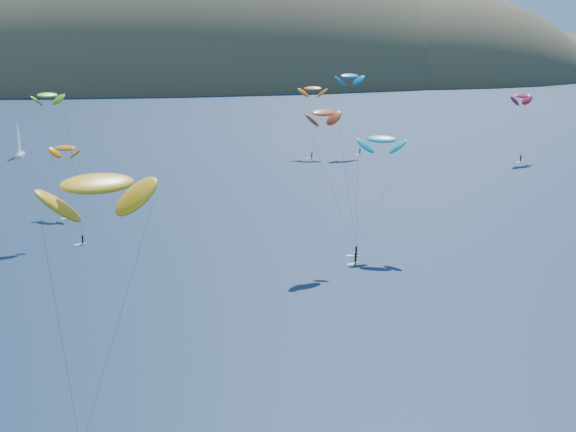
{
  "coord_description": "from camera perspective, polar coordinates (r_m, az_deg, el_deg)",
  "views": [
    {
      "loc": [
        -28.79,
        -37.35,
        37.35
      ],
      "look_at": [
        -2.18,
        80.0,
        9.0
      ],
      "focal_mm": 50.0,
      "sensor_mm": 36.0,
      "label": 1
    }
  ],
  "objects": [
    {
      "name": "island",
      "position": [
        605.48,
        -6.34,
        8.62
      ],
      "size": [
        730.0,
        300.0,
        210.0
      ],
      "color": "#3D3526",
      "rests_on": "ground"
    },
    {
      "name": "sailboat",
      "position": [
        251.88,
        -18.53,
        4.26
      ],
      "size": [
        8.85,
        7.68,
        11.08
      ],
      "rotation": [
        0.0,
        0.0,
        -0.05
      ],
      "color": "white",
      "rests_on": "ground"
    },
    {
      "name": "kitesurfer_1",
      "position": [
        170.08,
        -15.59,
        4.67
      ],
      "size": [
        7.52,
        9.98,
        15.33
      ],
      "rotation": [
        0.0,
        0.0,
        -0.46
      ],
      "color": "#C4F81B",
      "rests_on": "ground"
    },
    {
      "name": "kitesurfer_2",
      "position": [
        76.91,
        -13.41,
        2.23
      ],
      "size": [
        12.09,
        14.17,
        26.22
      ],
      "rotation": [
        0.0,
        0.0,
        0.36
      ],
      "color": "#C4F81B",
      "rests_on": "ground"
    },
    {
      "name": "kitesurfer_3",
      "position": [
        154.07,
        -16.72,
        8.2
      ],
      "size": [
        9.11,
        14.95,
        27.06
      ],
      "rotation": [
        0.0,
        0.0,
        0.52
      ],
      "color": "#C4F81B",
      "rests_on": "ground"
    },
    {
      "name": "kitesurfer_4",
      "position": [
        244.39,
        4.41,
        9.89
      ],
      "size": [
        10.33,
        7.61,
        25.87
      ],
      "rotation": [
        0.0,
        0.0,
        0.27
      ],
      "color": "#C4F81B",
      "rests_on": "ground"
    },
    {
      "name": "kitesurfer_5",
      "position": [
        138.14,
        6.67,
        5.44
      ],
      "size": [
        11.11,
        9.6,
        21.06
      ],
      "rotation": [
        0.0,
        0.0,
        -0.45
      ],
      "color": "#C4F81B",
      "rests_on": "ground"
    },
    {
      "name": "kitesurfer_8",
      "position": [
        241.17,
        16.25,
        8.22
      ],
      "size": [
        10.03,
        9.43,
        20.93
      ],
      "rotation": [
        0.0,
        0.0,
        0.51
      ],
      "color": "#C4F81B",
      "rests_on": "ground"
    },
    {
      "name": "kitesurfer_9",
      "position": [
        131.82,
        2.52,
        7.33
      ],
      "size": [
        8.48,
        10.76,
        25.86
      ],
      "rotation": [
        0.0,
        0.0,
        0.52
      ],
      "color": "#C4F81B",
      "rests_on": "ground"
    },
    {
      "name": "kitesurfer_11",
      "position": [
        241.36,
        1.77,
        9.05
      ],
      "size": [
        9.14,
        11.96,
        22.02
      ],
      "rotation": [
        0.0,
        0.0,
        -0.39
      ],
      "color": "#C4F81B",
      "rests_on": "ground"
    }
  ]
}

